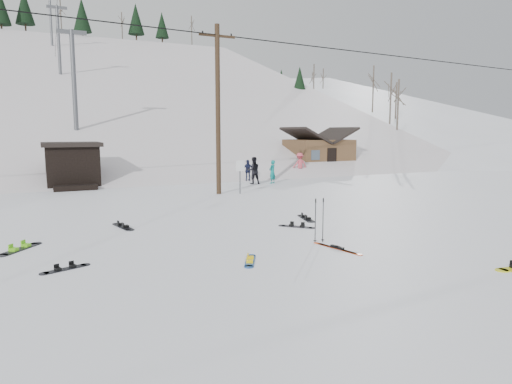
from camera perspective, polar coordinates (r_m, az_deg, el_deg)
name	(u,v)px	position (r m, az deg, el deg)	size (l,w,h in m)	color
ground	(340,266)	(12.04, 10.50, -9.07)	(200.00, 200.00, 0.00)	white
ski_slope	(100,244)	(66.48, -18.96, -6.21)	(60.00, 75.00, 45.00)	silver
ridge_right	(348,220)	(75.73, 11.43, -3.50)	(34.00, 85.00, 36.00)	white
treeline_right	(373,155)	(66.92, 14.42, 4.46)	(20.00, 60.00, 10.00)	black
treeline_crest	(77,149)	(95.61, -21.43, 5.05)	(50.00, 6.00, 10.00)	black
utility_pole	(218,108)	(24.95, -4.78, 10.47)	(2.00, 0.26, 9.00)	#3A2819
trail_sign	(240,171)	(25.03, -1.99, 2.68)	(0.50, 0.09, 1.85)	#595B60
lift_hut	(72,165)	(30.37, -21.98, 3.18)	(3.40, 4.10, 2.75)	black
lift_tower_near	(74,74)	(39.65, -21.84, 13.51)	(2.20, 0.36, 8.00)	#595B60
lift_tower_mid	(58,36)	(60.37, -23.47, 17.45)	(2.20, 0.36, 8.00)	#595B60
lift_tower_far	(51,16)	(81.24, -24.29, 19.37)	(2.20, 0.36, 8.00)	#595B60
cabin	(318,154)	(39.86, 7.81, 4.76)	(5.39, 4.40, 3.77)	brown
hero_snowboard	(250,261)	(12.23, -0.74, -8.56)	(0.74, 1.17, 0.09)	#184CA0
hero_skis	(337,248)	(13.67, 10.11, -6.92)	(0.48, 1.82, 0.10)	#B83F12
ski_poles	(319,220)	(14.23, 7.90, -3.48)	(0.38, 0.10, 1.38)	black
board_scatter_a	(65,269)	(12.49, -22.73, -8.82)	(1.21, 0.60, 0.09)	black
board_scatter_b	(123,226)	(17.13, -16.29, -4.14)	(0.57, 1.58, 0.11)	black
board_scatter_c	(20,249)	(15.06, -27.41, -6.30)	(1.17, 1.41, 0.12)	black
board_scatter_d	(297,226)	(16.53, 5.13, -4.30)	(1.03, 1.08, 0.10)	black
board_scatter_f	(306,218)	(18.08, 6.27, -3.27)	(0.61, 1.56, 0.11)	black
skier_teal	(272,172)	(30.09, 2.05, 2.54)	(0.56, 0.37, 1.53)	#0B7773
skier_dark	(254,170)	(29.69, -0.31, 2.71)	(0.86, 0.67, 1.76)	black
skier_pink	(300,164)	(35.40, 5.48, 3.47)	(1.14, 0.66, 1.77)	#C74653
skier_navy	(248,170)	(31.47, -1.00, 2.71)	(0.86, 0.36, 1.47)	#171C3B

